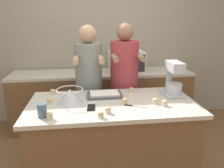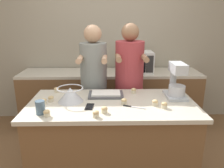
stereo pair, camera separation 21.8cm
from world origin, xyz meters
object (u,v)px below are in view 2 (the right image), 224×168
knife (133,107)px  cupcake_6 (96,114)px  person_left (94,87)px  drinking_glass (40,107)px  stand_mixer (176,82)px  mixing_bowl (70,94)px  cell_phone (90,107)px  cupcake_0 (155,103)px  person_right (129,86)px  cupcake_5 (57,90)px  microwave_oven (135,62)px  cupcake_9 (124,101)px  cupcake_2 (51,99)px  cupcake_4 (164,105)px  baking_tray (106,94)px  cupcake_1 (44,101)px  cupcake_8 (134,91)px  cupcake_3 (47,113)px  cupcake_7 (104,110)px

knife → cupcake_6: cupcake_6 is taller
person_left → drinking_glass: bearing=-115.1°
stand_mixer → mixing_bowl: (-1.10, -0.10, -0.09)m
cell_phone → cupcake_0: cupcake_0 is taller
person_right → cupcake_5: size_ratio=27.87×
person_left → mixing_bowl: (-0.20, -0.59, 0.11)m
microwave_oven → cupcake_9: 1.37m
person_right → mixing_bowl: size_ratio=6.25×
cupcake_2 → cupcake_4: (1.11, -0.19, 0.00)m
microwave_oven → knife: 1.44m
mixing_bowl → cupcake_9: size_ratio=4.46×
cupcake_0 → cupcake_2: 1.04m
baking_tray → cupcake_6: (-0.08, -0.53, 0.01)m
cupcake_5 → cupcake_1: bearing=-97.7°
person_right → stand_mixer: size_ratio=4.45×
microwave_oven → cupcake_6: bearing=-108.0°
person_right → cupcake_8: size_ratio=27.87×
person_left → cupcake_6: bearing=-85.6°
cupcake_1 → drinking_glass: bearing=-80.8°
microwave_oven → drinking_glass: bearing=-123.3°
drinking_glass → cupcake_3: drinking_glass is taller
person_left → cupcake_7: person_left is taller
cupcake_1 → knife: bearing=-6.1°
person_right → cupcake_0: (0.18, -0.72, 0.06)m
person_right → knife: size_ratio=7.90×
cupcake_1 → cupcake_3: bearing=-69.5°
person_right → microwave_oven: person_right is taller
baking_tray → cupcake_2: bearing=-164.4°
knife → cupcake_0: 0.22m
mixing_bowl → cupcake_6: size_ratio=4.46×
drinking_glass → cupcake_1: size_ratio=2.06×
cupcake_1 → stand_mixer: bearing=7.2°
person_right → microwave_oven: 0.71m
microwave_oven → cell_phone: (-0.60, -1.41, -0.15)m
cupcake_6 → cupcake_9: 0.39m
baking_tray → person_left: bearing=109.7°
cupcake_6 → stand_mixer: bearing=29.8°
stand_mixer → microwave_oven: size_ratio=0.69×
cupcake_2 → cupcake_3: same height
microwave_oven → cupcake_9: size_ratio=9.03×
cell_phone → cupcake_4: 0.71m
person_left → cupcake_1: bearing=-124.2°
stand_mixer → cupcake_8: stand_mixer is taller
cell_phone → stand_mixer: bearing=15.8°
stand_mixer → microwave_oven: stand_mixer is taller
baking_tray → cell_phone: baking_tray is taller
cupcake_0 → cupcake_3: same height
person_left → cupcake_5: bearing=-142.6°
drinking_glass → cupcake_3: size_ratio=2.06×
person_right → cell_phone: size_ratio=11.05×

